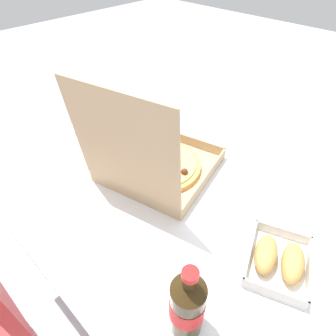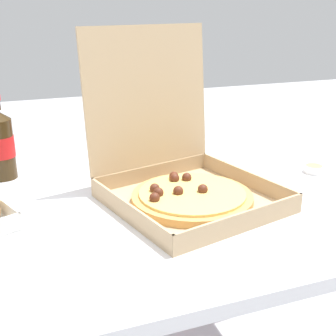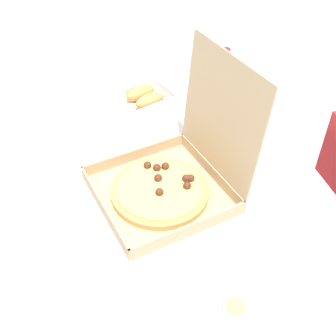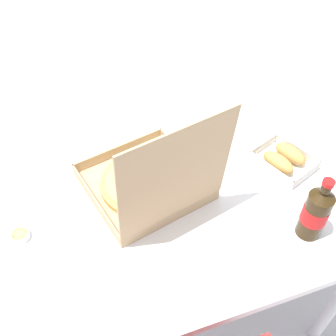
{
  "view_description": "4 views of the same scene",
  "coord_description": "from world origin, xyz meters",
  "px_view_note": "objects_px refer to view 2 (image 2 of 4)",
  "views": [
    {
      "loc": [
        -0.47,
        0.47,
        1.39
      ],
      "look_at": [
        0.05,
        -0.07,
        0.72
      ],
      "focal_mm": 30.31,
      "sensor_mm": 36.0,
      "label": 1
    },
    {
      "loc": [
        -0.32,
        -0.96,
        1.15
      ],
      "look_at": [
        0.05,
        0.02,
        0.78
      ],
      "focal_mm": 48.84,
      "sensor_mm": 36.0,
      "label": 2
    },
    {
      "loc": [
        0.92,
        -0.26,
        1.58
      ],
      "look_at": [
        0.01,
        -0.02,
        0.75
      ],
      "focal_mm": 45.04,
      "sensor_mm": 36.0,
      "label": 3
    },
    {
      "loc": [
        0.28,
        0.77,
        1.68
      ],
      "look_at": [
        -0.0,
        -0.06,
        0.77
      ],
      "focal_mm": 41.78,
      "sensor_mm": 36.0,
      "label": 4
    }
  ],
  "objects_px": {
    "chair": "(134,183)",
    "paper_menu": "(232,149)",
    "cola_bottle": "(0,144)",
    "dipping_sauce_cup": "(314,168)",
    "pizza_box_open": "(182,177)"
  },
  "relations": [
    {
      "from": "chair",
      "to": "paper_menu",
      "type": "height_order",
      "value": "chair"
    },
    {
      "from": "cola_bottle",
      "to": "dipping_sauce_cup",
      "type": "height_order",
      "value": "cola_bottle"
    },
    {
      "from": "paper_menu",
      "to": "dipping_sauce_cup",
      "type": "distance_m",
      "value": 0.29
    },
    {
      "from": "chair",
      "to": "cola_bottle",
      "type": "relative_size",
      "value": 3.71
    },
    {
      "from": "pizza_box_open",
      "to": "dipping_sauce_cup",
      "type": "relative_size",
      "value": 8.09
    },
    {
      "from": "chair",
      "to": "pizza_box_open",
      "type": "relative_size",
      "value": 1.83
    },
    {
      "from": "pizza_box_open",
      "to": "cola_bottle",
      "type": "height_order",
      "value": "pizza_box_open"
    },
    {
      "from": "chair",
      "to": "paper_menu",
      "type": "relative_size",
      "value": 3.95
    },
    {
      "from": "paper_menu",
      "to": "dipping_sauce_cup",
      "type": "height_order",
      "value": "dipping_sauce_cup"
    },
    {
      "from": "pizza_box_open",
      "to": "paper_menu",
      "type": "bearing_deg",
      "value": 45.55
    },
    {
      "from": "chair",
      "to": "cola_bottle",
      "type": "bearing_deg",
      "value": -140.17
    },
    {
      "from": "chair",
      "to": "pizza_box_open",
      "type": "xyz_separation_m",
      "value": [
        -0.08,
        -0.69,
        0.29
      ]
    },
    {
      "from": "chair",
      "to": "dipping_sauce_cup",
      "type": "bearing_deg",
      "value": -63.27
    },
    {
      "from": "cola_bottle",
      "to": "paper_menu",
      "type": "bearing_deg",
      "value": 0.35
    },
    {
      "from": "cola_bottle",
      "to": "dipping_sauce_cup",
      "type": "relative_size",
      "value": 4.0
    }
  ]
}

